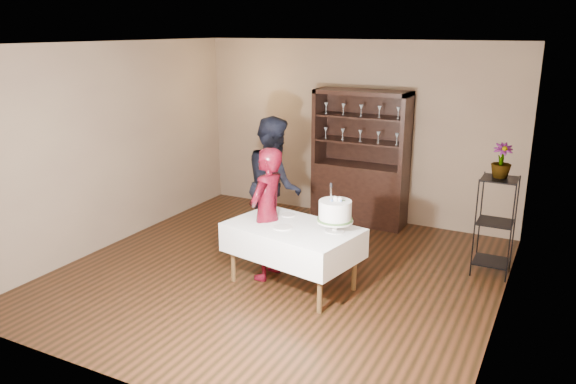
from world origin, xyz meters
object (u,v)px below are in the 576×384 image
Objects in this scene: woman at (267,214)px; man at (274,184)px; cake at (335,212)px; potted_plant at (502,161)px; china_hutch at (360,180)px; cake_table at (293,240)px; plant_etagere at (495,222)px.

man is at bearing -154.39° from woman.
cake is 2.08m from potted_plant.
man is at bearing -169.32° from potted_plant.
cake_table is (0.10, -2.45, -0.11)m from china_hutch.
cake_table is 2.91× the size of cake.
china_hutch is 4.97× the size of potted_plant.
china_hutch is at bearing -58.14° from man.
cake_table is at bearing -172.46° from cake.
cake_table is at bearing 80.01° from woman.
man is (-0.64, -1.52, 0.23)m from china_hutch.
china_hutch is 2.47m from cake.
woman is (-0.28, -2.37, 0.12)m from china_hutch.
woman is 0.88× the size of man.
cake is at bearing -137.27° from potted_plant.
potted_plant is at bearing -114.63° from man.
plant_etagere is at bearing 35.27° from cake_table.
cake is (0.86, -0.02, 0.16)m from woman.
cake is at bearing 7.54° from cake_table.
china_hutch is 2.33m from plant_etagere.
china_hutch is at bearing 153.17° from plant_etagere.
man is 3.25× the size of cake.
woman reaches higher than cake.
cake_table is 1.24m from man.
china_hutch is 3.65× the size of cake.
potted_plant is (1.49, 1.38, 0.45)m from cake.
plant_etagere is 2.98× the size of potted_plant.
plant_etagere is 2.19× the size of cake.
plant_etagere is 2.77m from man.
man reaches higher than potted_plant.
potted_plant is at bearing 122.53° from woman.
china_hutch reaches higher than cake.
china_hutch is 1.12× the size of man.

